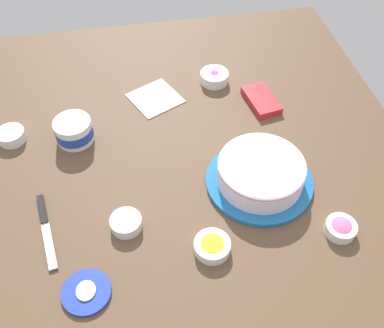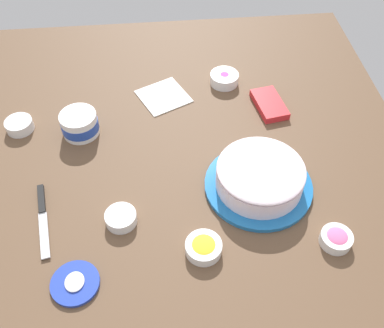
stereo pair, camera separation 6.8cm
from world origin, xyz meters
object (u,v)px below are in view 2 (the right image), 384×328
object	(u,v)px
sprinkle_bowl_blue	(121,218)
sprinkle_bowl_orange	(19,125)
frosting_tub	(79,124)
sprinkle_bowl_pink	(336,238)
frosted_cake	(260,177)
sprinkle_bowl_yellow	(204,247)
frosting_tub_lid	(75,283)
paper_napkin	(163,96)
sprinkle_bowl_rainbow	(224,78)
candy_box_lower	(269,104)
spreading_knife	(43,213)

from	to	relation	value
sprinkle_bowl_blue	sprinkle_bowl_orange	bearing A→B (deg)	-139.75
frosting_tub	sprinkle_bowl_orange	world-z (taller)	frosting_tub
sprinkle_bowl_orange	frosting_tub	bearing A→B (deg)	80.43
sprinkle_bowl_pink	frosted_cake	bearing A→B (deg)	-140.39
frosted_cake	sprinkle_bowl_blue	xyz separation A→B (m)	(0.08, -0.38, -0.03)
sprinkle_bowl_pink	sprinkle_bowl_yellow	world-z (taller)	same
frosting_tub_lid	frosting_tub	bearing A→B (deg)	-177.77
paper_napkin	frosted_cake	bearing A→B (deg)	30.66
frosted_cake	sprinkle_bowl_pink	xyz separation A→B (m)	(0.19, 0.16, -0.03)
sprinkle_bowl_blue	paper_napkin	size ratio (longest dim) A/B	0.55
sprinkle_bowl_orange	sprinkle_bowl_pink	bearing A→B (deg)	60.22
sprinkle_bowl_blue	sprinkle_bowl_rainbow	xyz separation A→B (m)	(-0.54, 0.35, 0.00)
candy_box_lower	spreading_knife	bearing A→B (deg)	-72.22
sprinkle_bowl_blue	sprinkle_bowl_orange	size ratio (longest dim) A/B	0.98
frosting_tub_lid	sprinkle_bowl_orange	distance (m)	0.59
frosting_tub_lid	sprinkle_bowl_rainbow	world-z (taller)	sprinkle_bowl_rainbow
sprinkle_bowl_orange	sprinkle_bowl_yellow	bearing A→B (deg)	47.28
frosting_tub_lid	sprinkle_bowl_blue	world-z (taller)	sprinkle_bowl_blue
frosting_tub_lid	sprinkle_bowl_blue	xyz separation A→B (m)	(-0.17, 0.11, 0.01)
frosting_tub	spreading_knife	world-z (taller)	frosting_tub
frosted_cake	spreading_knife	distance (m)	0.59
frosted_cake	candy_box_lower	xyz separation A→B (m)	(-0.33, 0.10, -0.03)
spreading_knife	candy_box_lower	world-z (taller)	candy_box_lower
frosting_tub	candy_box_lower	xyz separation A→B (m)	(-0.06, 0.61, -0.03)
sprinkle_bowl_yellow	frosting_tub	bearing A→B (deg)	-143.66
spreading_knife	frosting_tub	bearing A→B (deg)	164.89
frosted_cake	sprinkle_bowl_yellow	distance (m)	0.26
frosted_cake	paper_napkin	bearing A→B (deg)	-149.34
spreading_knife	paper_napkin	world-z (taller)	spreading_knife
sprinkle_bowl_rainbow	sprinkle_bowl_pink	world-z (taller)	sprinkle_bowl_rainbow
frosting_tub	candy_box_lower	distance (m)	0.61
sprinkle_bowl_blue	sprinkle_bowl_yellow	xyz separation A→B (m)	(0.11, 0.21, 0.00)
sprinkle_bowl_pink	paper_napkin	size ratio (longest dim) A/B	0.54
sprinkle_bowl_orange	spreading_knife	bearing A→B (deg)	18.17
frosted_cake	sprinkle_bowl_blue	distance (m)	0.39
frosted_cake	paper_napkin	world-z (taller)	frosted_cake
candy_box_lower	sprinkle_bowl_orange	bearing A→B (deg)	-98.01
frosting_tub_lid	sprinkle_bowl_rainbow	size ratio (longest dim) A/B	1.20
frosted_cake	sprinkle_bowl_orange	distance (m)	0.76
frosted_cake	sprinkle_bowl_yellow	world-z (taller)	frosted_cake
candy_box_lower	paper_napkin	xyz separation A→B (m)	(-0.09, -0.35, -0.01)
frosting_tub_lid	candy_box_lower	bearing A→B (deg)	134.17
frosted_cake	paper_napkin	size ratio (longest dim) A/B	2.02
sprinkle_bowl_rainbow	sprinkle_bowl_orange	distance (m)	0.69
frosting_tub_lid	spreading_knife	xyz separation A→B (m)	(-0.21, -0.10, -0.00)
frosted_cake	spreading_knife	xyz separation A→B (m)	(0.04, -0.59, -0.04)
spreading_knife	sprinkle_bowl_rainbow	world-z (taller)	sprinkle_bowl_rainbow
sprinkle_bowl_blue	spreading_knife	bearing A→B (deg)	-101.26
frosting_tub	sprinkle_bowl_yellow	distance (m)	0.56
frosting_tub	sprinkle_bowl_pink	size ratio (longest dim) A/B	1.42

